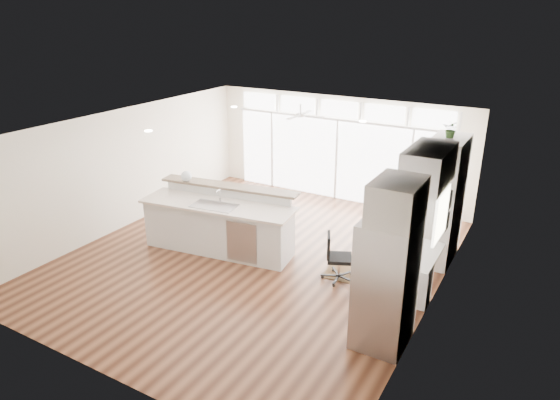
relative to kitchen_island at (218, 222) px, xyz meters
The scene contains 24 objects.
floor 1.08m from the kitchen_island, ahead, with size 7.00×8.00×0.02m, color #452415.
ceiling 2.23m from the kitchen_island, ahead, with size 7.00×8.00×0.02m, color white.
wall_back 4.26m from the kitchen_island, 78.31° to the left, with size 7.00×0.04×2.70m, color white.
wall_front 4.04m from the kitchen_island, 77.66° to the right, with size 7.00×0.04×2.70m, color white.
wall_left 2.75m from the kitchen_island, behind, with size 0.04×8.00×2.70m, color white.
wall_right 4.41m from the kitchen_island, ahead, with size 0.04×8.00×2.70m, color white.
glass_wall 4.16m from the kitchen_island, 78.15° to the left, with size 5.80×0.06×2.08m, color white.
transom_row 4.49m from the kitchen_island, 78.15° to the left, with size 5.90×0.06×0.40m, color white.
desk_window 4.43m from the kitchen_island, ahead, with size 0.04×0.85×0.85m, color silver.
ceiling_fan 3.46m from the kitchen_island, 83.14° to the left, with size 1.16×1.16×0.32m, color silver.
recessed_lights 2.23m from the kitchen_island, 20.20° to the left, with size 3.40×3.00×0.02m, color white.
oven_cabinet 4.49m from the kitchen_island, 25.44° to the left, with size 0.64×1.20×2.50m, color silver.
desk_nook 4.01m from the kitchen_island, ahead, with size 0.72×1.30×0.76m, color silver.
upper_cabinets 4.39m from the kitchen_island, ahead, with size 0.64×1.30×0.64m, color silver.
refrigerator 4.16m from the kitchen_island, 17.35° to the right, with size 0.76×0.90×2.00m, color #A2A2A7.
fridge_cabinet 4.52m from the kitchen_island, 17.10° to the right, with size 0.64×0.90×0.60m, color silver.
framed_photos 4.50m from the kitchen_island, 13.48° to the left, with size 0.06×0.22×0.80m, color black.
kitchen_island is the anchor object (origin of this frame).
rug 2.90m from the kitchen_island, ahead, with size 0.98×0.71×0.01m, color #352111.
office_chair 2.67m from the kitchen_island, ahead, with size 0.47×0.44×0.91m, color black.
fishbowl 1.28m from the kitchen_island, 165.13° to the left, with size 0.23×0.23×0.23m, color silver.
monitor 3.93m from the kitchen_island, ahead, with size 0.07×0.43×0.36m, color black.
keyboard 3.76m from the kitchen_island, ahead, with size 0.13×0.35×0.02m, color white.
potted_plant 4.88m from the kitchen_island, 25.44° to the left, with size 0.29×0.32×0.25m, color #315323.
Camera 1 is at (4.94, -7.63, 4.76)m, focal length 32.00 mm.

